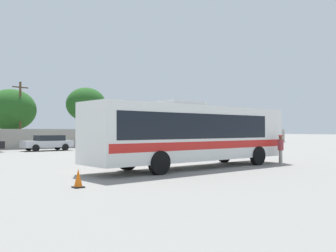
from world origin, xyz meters
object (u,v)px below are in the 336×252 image
Objects in this scene: coach_bus_white_red at (192,132)px; roadside_tree_right at (173,117)px; parked_car_third_silver at (48,142)px; roadside_tree_midright at (86,104)px; utility_pole_near at (20,113)px; roadside_tree_midleft at (11,110)px; attendant_by_bus_door at (281,148)px; traffic_cone_on_apron at (78,179)px; parked_car_rightmost_silver at (113,141)px.

roadside_tree_right reaches higher than coach_bus_white_red.
coach_bus_white_red reaches higher than parked_car_third_silver.
roadside_tree_midright is at bearing 49.94° from parked_car_third_silver.
coach_bus_white_red is 20.76m from parked_car_third_silver.
utility_pole_near is 8.56m from roadside_tree_midright.
roadside_tree_midleft is 1.19× the size of roadside_tree_right.
parked_car_third_silver is at bearing 106.66° from attendant_by_bus_door.
roadside_tree_midright is (0.98, 30.80, 4.23)m from attendant_by_bus_door.
roadside_tree_midright reaches higher than coach_bus_white_red.
utility_pole_near is (-0.77, 7.31, 3.01)m from parked_car_third_silver.
utility_pole_near is 0.99× the size of roadside_tree_midright.
roadside_tree_right reaches higher than traffic_cone_on_apron.
coach_bus_white_red is at bearing -102.34° from roadside_tree_midright.
utility_pole_near is 11.30× the size of traffic_cone_on_apron.
utility_pole_near is (-7.31, 29.17, 2.85)m from attendant_by_bus_door.
attendant_by_bus_door is at bearing -76.01° from roadside_tree_midleft.
roadside_tree_right is (21.18, -1.88, -0.45)m from roadside_tree_midleft.
roadside_tree_right is (18.90, 28.26, 1.97)m from coach_bus_white_red.
utility_pole_near is at bearing -179.35° from roadside_tree_right.
parked_car_third_silver is 0.85× the size of roadside_tree_right.
coach_bus_white_red is 5.70m from attendant_by_bus_door.
coach_bus_white_red is 19.23× the size of traffic_cone_on_apron.
parked_car_third_silver is 12.48m from roadside_tree_midright.
parked_car_third_silver is at bearing -175.47° from parked_car_rightmost_silver.
utility_pole_near reaches higher than parked_car_third_silver.
utility_pole_near is (-7.83, 6.75, 3.01)m from parked_car_rightmost_silver.
utility_pole_near is 1.30× the size of roadside_tree_right.
utility_pole_near is at bearing 96.00° from parked_car_third_silver.
attendant_by_bus_door is 0.30× the size of roadside_tree_right.
traffic_cone_on_apron is at bearing -129.92° from roadside_tree_right.
traffic_cone_on_apron is at bearing -157.12° from coach_bus_white_red.
roadside_tree_midleft is 8.83m from roadside_tree_midright.
parked_car_rightmost_silver is 9.47m from roadside_tree_midright.
roadside_tree_midleft is (-8.32, 8.86, 3.46)m from parked_car_rightmost_silver.
roadside_tree_midleft is (-7.80, 31.28, 3.30)m from attendant_by_bus_door.
roadside_tree_midleft is at bearing 94.33° from coach_bus_white_red.
coach_bus_white_red is at bearing 168.22° from attendant_by_bus_door.
attendant_by_bus_door is 0.35× the size of parked_car_third_silver.
attendant_by_bus_door is 32.43m from roadside_tree_right.
attendant_by_bus_door is 22.43m from parked_car_rightmost_silver.
coach_bus_white_red is 2.75× the size of parked_car_rightmost_silver.
parked_car_rightmost_silver is (6.04, 21.27, -1.04)m from coach_bus_white_red.
roadside_tree_midright is at bearing 67.12° from traffic_cone_on_apron.
roadside_tree_midleft is at bearing 81.36° from traffic_cone_on_apron.
utility_pole_near reaches higher than roadside_tree_right.
traffic_cone_on_apron is at bearing -112.88° from roadside_tree_midright.
attendant_by_bus_door reaches higher than parked_car_rightmost_silver.
roadside_tree_midright is at bearing -3.11° from roadside_tree_midleft.
utility_pole_near reaches higher than parked_car_rightmost_silver.
utility_pole_near is at bearing -168.85° from roadside_tree_midright.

